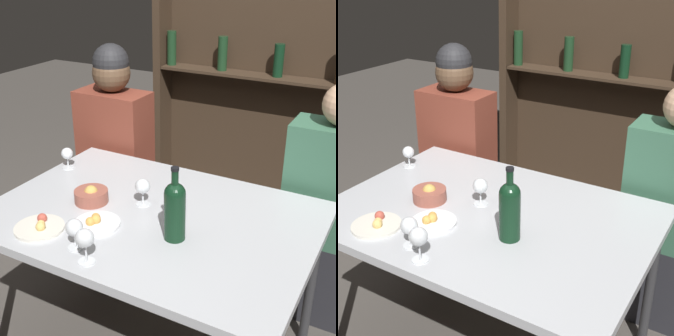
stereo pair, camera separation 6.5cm
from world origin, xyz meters
TOP-DOWN VIEW (x-y plane):
  - dining_table at (0.00, 0.00)m, footprint 1.32×0.93m
  - wine_rack_wall at (0.00, 1.71)m, footprint 1.83×0.21m
  - wine_bottle at (0.17, -0.11)m, footprint 0.08×0.08m
  - wine_glass_0 at (-0.59, 0.19)m, footprint 0.06×0.06m
  - wine_glass_1 at (-0.11, -0.34)m, footprint 0.06×0.06m
  - wine_glass_2 at (-0.07, 0.05)m, footprint 0.06×0.06m
  - wine_glass_3 at (-0.03, -0.39)m, footprint 0.07×0.07m
  - food_plate_0 at (-0.32, -0.31)m, footprint 0.19×0.19m
  - food_plate_1 at (-0.15, -0.18)m, footprint 0.18×0.18m
  - snack_bowl at (-0.28, -0.04)m, footprint 0.14×0.14m
  - seated_person_left at (-0.62, 0.63)m, footprint 0.41×0.22m
  - seated_person_right at (0.59, 0.63)m, footprint 0.41×0.22m

SIDE VIEW (x-z plane):
  - seated_person_right at x=0.59m, z-range -0.04..1.18m
  - seated_person_left at x=-0.62m, z-range -0.02..1.27m
  - dining_table at x=0.00m, z-range 0.31..1.05m
  - food_plate_0 at x=-0.32m, z-range 0.73..0.77m
  - food_plate_1 at x=-0.15m, z-range 0.73..0.77m
  - snack_bowl at x=-0.28m, z-range 0.73..0.81m
  - wine_glass_0 at x=-0.59m, z-range 0.76..0.87m
  - wine_glass_1 at x=-0.11m, z-range 0.76..0.88m
  - wine_glass_2 at x=-0.07m, z-range 0.76..0.88m
  - wine_glass_3 at x=-0.03m, z-range 0.77..0.90m
  - wine_bottle at x=0.17m, z-range 0.72..1.01m
  - wine_rack_wall at x=0.00m, z-range 0.01..2.27m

